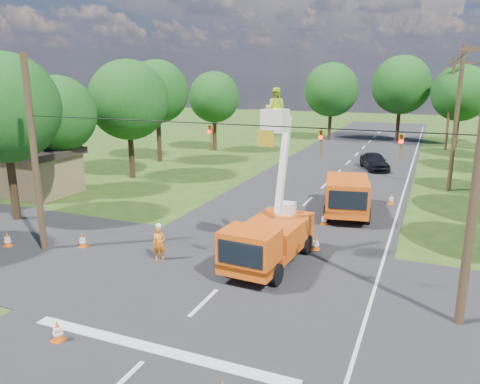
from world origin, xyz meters
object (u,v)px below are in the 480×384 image
at_px(bucket_truck, 269,230).
at_px(pole_right_mid, 456,119).
at_px(traffic_cone_0, 58,331).
at_px(traffic_cone_2, 316,243).
at_px(tree_far_b, 401,85).
at_px(second_truck, 347,194).
at_px(shed, 35,171).
at_px(tree_far_a, 331,90).
at_px(tree_left_e, 157,92).
at_px(tree_left_f, 214,97).
at_px(tree_left_d, 128,100).
at_px(tree_left_b, 4,108).
at_px(traffic_cone_6, 391,199).
at_px(traffic_cone_4, 83,240).
at_px(ground_worker, 159,244).
at_px(pole_right_far, 450,103).
at_px(pole_right_near, 477,174).
at_px(distant_car, 375,161).
at_px(tree_far_c, 461,93).
at_px(traffic_cone_3, 324,219).
at_px(traffic_cone_5, 7,240).
at_px(pole_left, 34,156).

relative_size(bucket_truck, pole_right_mid, 0.76).
distance_m(traffic_cone_0, traffic_cone_2, 12.05).
distance_m(pole_right_mid, tree_far_b, 25.65).
xyz_separation_m(second_truck, tree_far_b, (0.23, 33.78, 5.58)).
distance_m(shed, tree_far_a, 37.61).
height_order(bucket_truck, tree_left_e, tree_left_e).
xyz_separation_m(second_truck, tree_left_e, (-19.57, 10.78, 5.26)).
distance_m(second_truck, tree_left_f, 26.10).
height_order(tree_left_d, tree_left_f, tree_left_d).
bearing_deg(tree_left_b, tree_left_e, 96.90).
xyz_separation_m(bucket_truck, traffic_cone_6, (4.02, 12.27, -1.25)).
xyz_separation_m(traffic_cone_0, tree_left_d, (-11.93, 20.94, 5.77)).
bearing_deg(traffic_cone_0, traffic_cone_4, 125.53).
distance_m(pole_right_mid, shed, 29.30).
height_order(ground_worker, pole_right_far, pole_right_far).
distance_m(traffic_cone_6, tree_left_b, 23.43).
relative_size(traffic_cone_6, pole_right_near, 0.07).
distance_m(distant_car, tree_far_c, 18.53).
distance_m(traffic_cone_3, traffic_cone_5, 16.17).
distance_m(tree_left_b, tree_far_c, 45.79).
height_order(pole_right_near, tree_far_c, pole_right_near).
bearing_deg(traffic_cone_6, tree_far_c, 80.80).
relative_size(distant_car, tree_far_c, 0.48).
bearing_deg(pole_right_near, traffic_cone_2, 141.68).
bearing_deg(pole_right_far, tree_left_f, -156.77).
height_order(bucket_truck, tree_left_f, tree_left_f).
bearing_deg(distant_car, tree_left_d, -171.91).
relative_size(pole_left, tree_far_b, 0.87).
relative_size(traffic_cone_3, tree_far_b, 0.07).
height_order(ground_worker, tree_left_d, tree_left_d).
xyz_separation_m(tree_left_e, tree_far_c, (26.30, 20.00, -0.43)).
xyz_separation_m(pole_right_near, tree_far_a, (-13.50, 43.00, 1.08)).
height_order(pole_right_near, pole_right_far, same).
height_order(traffic_cone_3, traffic_cone_6, same).
bearing_deg(tree_left_e, distant_car, 10.57).
xyz_separation_m(ground_worker, traffic_cone_3, (5.67, 7.80, -0.44)).
bearing_deg(ground_worker, tree_left_f, 79.27).
bearing_deg(traffic_cone_4, traffic_cone_0, -54.47).
bearing_deg(second_truck, pole_left, -147.97).
bearing_deg(traffic_cone_3, tree_far_a, 101.56).
distance_m(distant_car, traffic_cone_5, 29.59).
bearing_deg(bucket_truck, traffic_cone_0, -112.84).
xyz_separation_m(bucket_truck, second_truck, (1.75, 9.01, -0.38)).
bearing_deg(distant_car, shed, -162.48).
distance_m(traffic_cone_4, tree_far_a, 42.65).
relative_size(traffic_cone_0, pole_right_far, 0.07).
relative_size(traffic_cone_5, pole_right_near, 0.07).
height_order(tree_left_d, tree_left_e, tree_left_e).
bearing_deg(traffic_cone_6, pole_right_near, -76.57).
height_order(traffic_cone_6, tree_far_b, tree_far_b).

